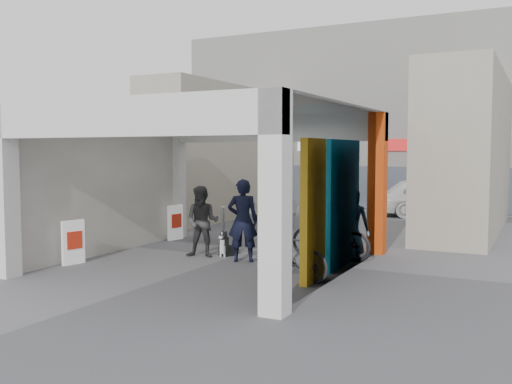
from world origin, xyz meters
The scene contains 21 objects.
ground centered at (0.00, 0.00, 0.00)m, with size 90.00×90.00×0.00m, color #5E5E64.
arcade_canopy centered at (0.54, -0.82, 2.30)m, with size 6.40×6.45×6.40m.
far_building centered at (0.00, 13.99, 3.99)m, with size 18.00×4.08×8.00m.
plaza_bldg_left centered at (-4.50, 7.50, 2.50)m, with size 2.00×9.00×5.00m, color #A79F8A.
plaza_bldg_right centered at (4.50, 7.50, 2.50)m, with size 2.00×9.00×5.00m, color #A79F8A.
bollard_left centered at (-1.75, 2.56, 0.45)m, with size 0.09×0.09×0.91m, color gray.
bollard_center centered at (0.04, 2.52, 0.44)m, with size 0.09×0.09×0.88m, color gray.
bollard_right centered at (1.70, 2.41, 0.47)m, with size 0.09×0.09×0.93m, color gray.
advert_board_near centered at (-2.75, -2.43, 0.51)m, with size 0.20×0.55×1.00m.
advert_board_far centered at (-2.75, 1.55, 0.51)m, with size 0.18×0.56×1.00m.
cafe_set centered at (-1.51, 5.08, 0.34)m, with size 1.59×1.28×0.96m.
produce_stand centered at (-1.87, 6.25, 0.29)m, with size 1.11×0.60×0.73m.
crate_stack centered at (0.45, 7.02, 0.28)m, with size 0.50×0.41×0.56m.
border_collie centered at (-0.18, -0.05, 0.26)m, with size 0.24×0.47×0.64m.
man_with_dog centered at (0.52, -0.43, 0.96)m, with size 0.70×0.46×1.91m, color black.
man_back_turned centered at (-0.61, -0.38, 0.86)m, with size 0.83×0.65×1.72m, color #363638.
man_elderly centered at (2.60, 1.15, 0.87)m, with size 0.85×0.55×1.73m, color #6298BF.
man_crates centered at (-0.89, 7.67, 0.81)m, with size 0.95×0.39×1.62m, color black.
bicycle_front centered at (2.20, 0.83, 0.54)m, with size 0.71×2.04×1.07m, color black.
bicycle_rear centered at (2.30, -1.60, 0.49)m, with size 0.46×1.64×0.99m, color black.
white_van centered at (2.83, 10.88, 0.77)m, with size 1.82×4.52×1.54m, color white.
Camera 1 is at (6.68, -11.91, 2.56)m, focal length 40.00 mm.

